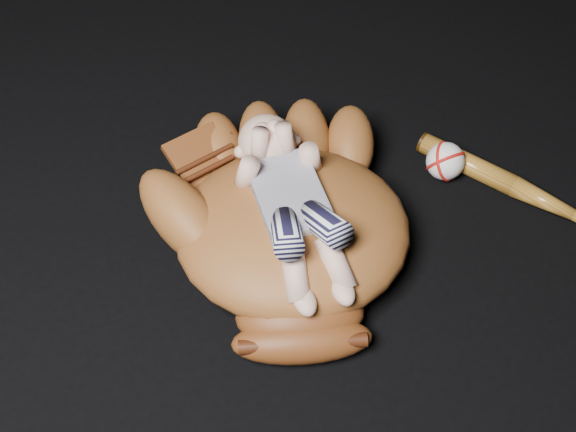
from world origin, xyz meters
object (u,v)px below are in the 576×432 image
Objects in this scene: newborn_baby at (295,207)px; baseball_bat at (526,192)px; baseball_glove at (293,222)px; baseball at (445,161)px.

baseball_bat is (0.44, -0.07, -0.12)m from newborn_baby.
baseball_glove is 1.47× the size of newborn_baby.
newborn_baby is 5.21× the size of baseball.
newborn_baby is (-0.00, -0.01, 0.05)m from baseball_glove.
baseball_glove is 0.05m from newborn_baby.
baseball_bat is at bearing 11.96° from baseball_glove.
baseball is at bearing 28.99° from baseball_glove.
baseball_bat is (0.43, -0.08, -0.07)m from baseball_glove.
newborn_baby is 0.46m from baseball_bat.
baseball_bat is at bearing -49.89° from baseball.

